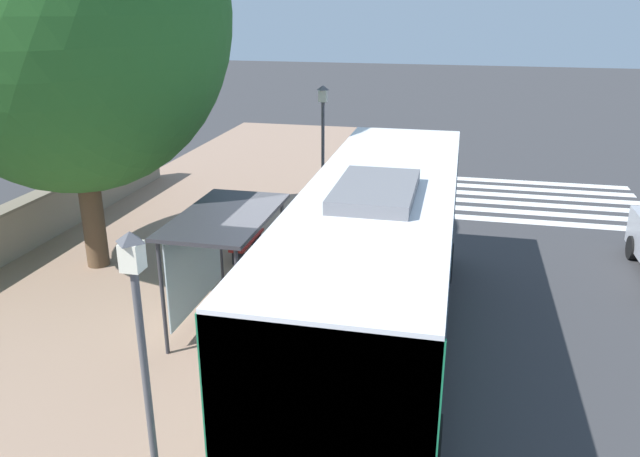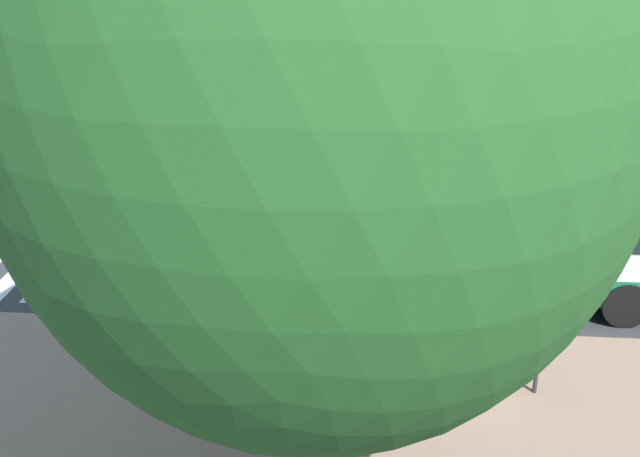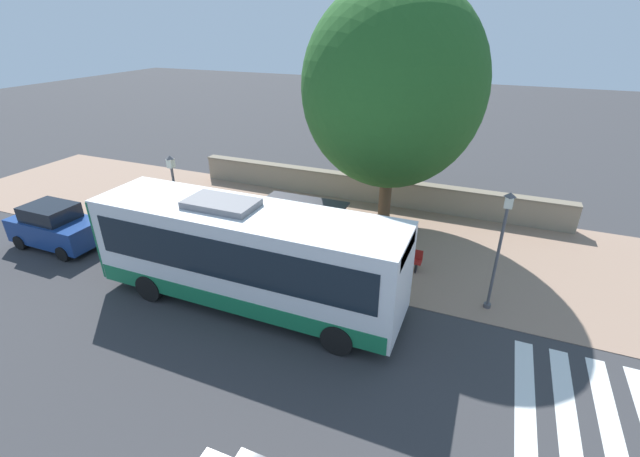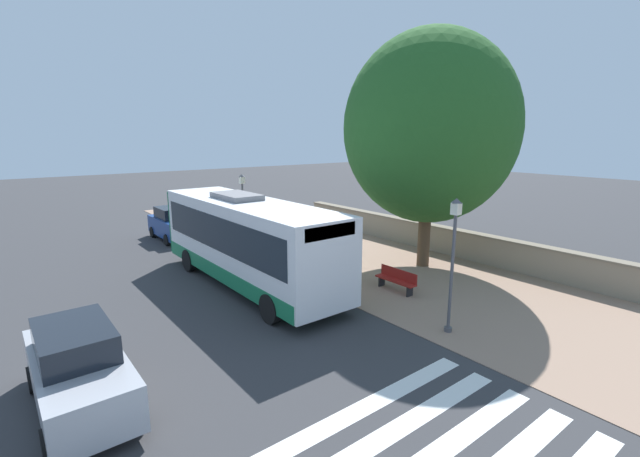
# 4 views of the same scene
# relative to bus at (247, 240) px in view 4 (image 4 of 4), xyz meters

# --- Properties ---
(ground_plane) EXTENTS (120.00, 120.00, 0.00)m
(ground_plane) POSITION_rel_bus_xyz_m (-1.84, 1.13, -1.91)
(ground_plane) COLOR #353538
(ground_plane) RESTS_ON ground
(sidewalk_plaza) EXTENTS (9.00, 44.00, 0.02)m
(sidewalk_plaza) POSITION_rel_bus_xyz_m (-6.34, 1.13, -1.90)
(sidewalk_plaza) COLOR #937560
(sidewalk_plaza) RESTS_ON ground
(stone_wall) EXTENTS (0.60, 20.00, 1.39)m
(stone_wall) POSITION_rel_bus_xyz_m (-10.39, 1.13, -1.21)
(stone_wall) COLOR gray
(stone_wall) RESTS_ON ground
(bus) EXTENTS (2.77, 10.55, 3.70)m
(bus) POSITION_rel_bus_xyz_m (0.00, 0.00, 0.00)
(bus) COLOR white
(bus) RESTS_ON ground
(bus_shelter) EXTENTS (1.83, 3.31, 2.49)m
(bus_shelter) POSITION_rel_bus_xyz_m (-3.41, 0.54, 0.18)
(bus_shelter) COLOR #2D2D33
(bus_shelter) RESTS_ON ground
(pedestrian) EXTENTS (0.34, 0.24, 1.79)m
(pedestrian) POSITION_rel_bus_xyz_m (-1.63, 4.47, -0.85)
(pedestrian) COLOR #2D3347
(pedestrian) RESTS_ON ground
(bench) EXTENTS (0.40, 1.83, 0.88)m
(bench) POSITION_rel_bus_xyz_m (-4.20, 4.26, -1.43)
(bench) COLOR maroon
(bench) RESTS_ON ground
(street_lamp_near) EXTENTS (0.28, 0.28, 4.08)m
(street_lamp_near) POSITION_rel_bus_xyz_m (-2.33, -4.70, 0.52)
(street_lamp_near) COLOR #4C4C51
(street_lamp_near) RESTS_ON ground
(street_lamp_far) EXTENTS (0.28, 0.28, 4.22)m
(street_lamp_far) POSITION_rel_bus_xyz_m (-2.78, 7.69, 0.60)
(street_lamp_far) COLOR #4C4C51
(street_lamp_far) RESTS_ON ground
(shade_tree) EXTENTS (7.62, 7.62, 10.52)m
(shade_tree) POSITION_rel_bus_xyz_m (-7.75, 2.72, 4.41)
(shade_tree) COLOR brown
(shade_tree) RESTS_ON ground
(parked_car_behind_bus) EXTENTS (1.92, 3.92, 1.89)m
(parked_car_behind_bus) POSITION_rel_bus_xyz_m (-0.39, -9.76, -0.99)
(parked_car_behind_bus) COLOR navy
(parked_car_behind_bus) RESTS_ON ground
(parked_car_far_lane) EXTENTS (1.83, 4.32, 1.92)m
(parked_car_far_lane) POSITION_rel_bus_xyz_m (6.92, 4.87, -0.98)
(parked_car_far_lane) COLOR #9EA0A8
(parked_car_far_lane) RESTS_ON ground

